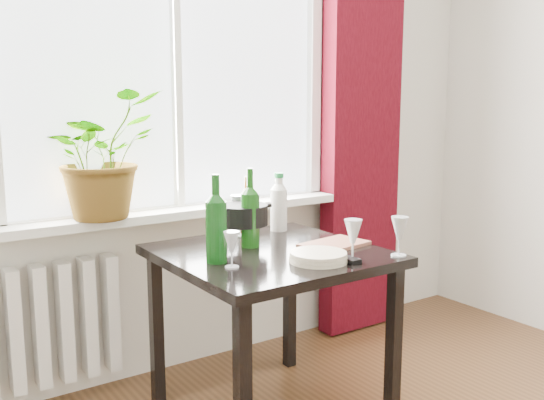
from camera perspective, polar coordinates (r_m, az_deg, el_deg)
window at (r=3.00m, az=-9.20°, el=13.86°), size 1.72×0.08×1.62m
windowsill at (r=2.98m, az=-8.24°, el=-1.07°), size 1.72×0.20×0.04m
curtain at (r=3.54m, az=8.47°, el=8.26°), size 0.50×0.12×2.56m
radiator at (r=2.89m, az=-22.04°, el=-11.18°), size 0.80×0.10×0.55m
table at (r=2.56m, az=-0.13°, el=-6.79°), size 0.85×0.85×0.74m
potted_plant at (r=2.75m, az=-15.81°, el=4.15°), size 0.64×0.61×0.56m
wine_bottle_left at (r=2.33m, az=-5.29°, el=-1.67°), size 0.10×0.10×0.35m
wine_bottle_right at (r=2.57m, az=-2.06°, el=-0.68°), size 0.10×0.10×0.34m
bottle_amber at (r=2.82m, az=-2.32°, el=-0.44°), size 0.08×0.08×0.28m
cleaning_bottle at (r=2.89m, az=0.64°, el=-0.15°), size 0.11×0.11×0.28m
wineglass_front_right at (r=2.38m, az=7.62°, el=-3.73°), size 0.08×0.08×0.17m
wineglass_far_right at (r=2.48m, az=11.89°, el=-3.33°), size 0.08×0.08×0.17m
wineglass_back_center at (r=2.79m, az=-3.10°, el=-1.42°), size 0.11×0.11×0.20m
wineglass_back_left at (r=2.64m, az=-4.94°, el=-2.51°), size 0.07×0.07×0.16m
wineglass_front_left at (r=2.27m, az=-3.82°, el=-4.66°), size 0.08×0.08×0.14m
plate_stack at (r=2.37m, az=4.38°, el=-5.35°), size 0.28×0.28×0.04m
fondue_pot at (r=2.65m, az=-2.78°, el=-2.26°), size 0.31×0.29×0.17m
tv_remote at (r=2.41m, az=6.85°, el=-5.43°), size 0.05×0.16×0.02m
cutting_board at (r=2.62m, az=5.85°, el=-4.18°), size 0.31×0.22×0.02m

